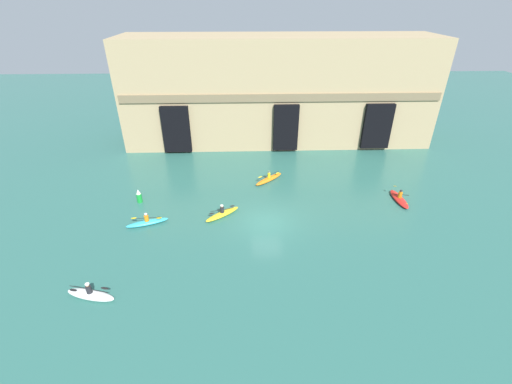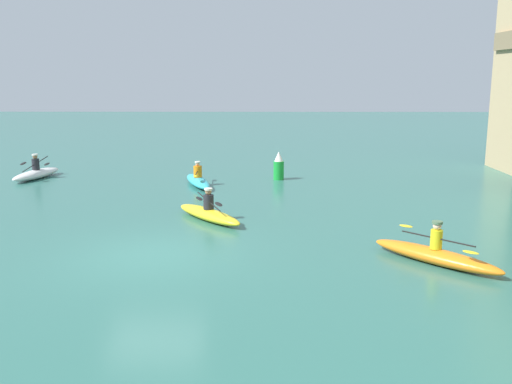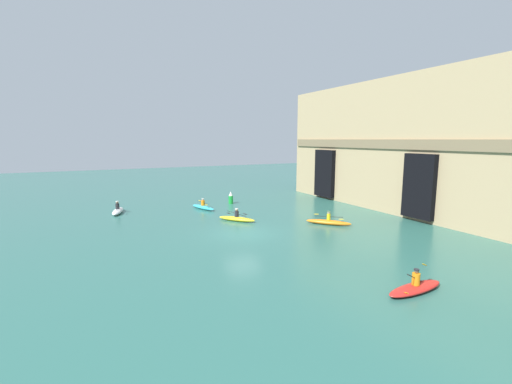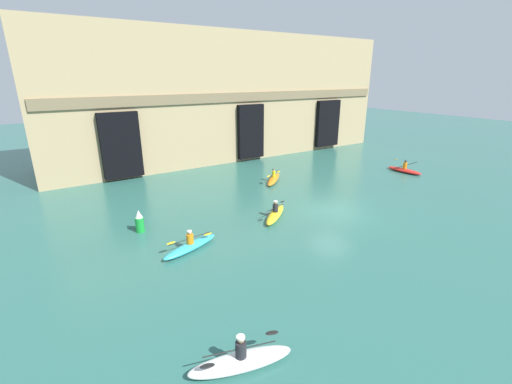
# 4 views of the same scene
# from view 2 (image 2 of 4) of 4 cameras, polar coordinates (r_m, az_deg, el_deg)

# --- Properties ---
(ground_plane) EXTENTS (120.00, 120.00, 0.00)m
(ground_plane) POSITION_cam_2_polar(r_m,az_deg,el_deg) (15.02, -10.21, -6.21)
(ground_plane) COLOR #2D665B
(kayak_white) EXTENTS (3.21, 1.53, 1.11)m
(kayak_white) POSITION_cam_2_polar(r_m,az_deg,el_deg) (27.43, -21.11, 1.76)
(kayak_white) COLOR white
(kayak_white) RESTS_ON ground
(kayak_yellow) EXTENTS (2.91, 2.54, 1.04)m
(kayak_yellow) POSITION_cam_2_polar(r_m,az_deg,el_deg) (18.27, -4.75, -2.13)
(kayak_yellow) COLOR yellow
(kayak_yellow) RESTS_ON ground
(kayak_orange) EXTENTS (3.00, 2.84, 1.07)m
(kayak_orange) POSITION_cam_2_polar(r_m,az_deg,el_deg) (14.75, 17.49, -6.00)
(kayak_orange) COLOR orange
(kayak_orange) RESTS_ON ground
(kayak_cyan) EXTENTS (3.29, 1.68, 1.03)m
(kayak_cyan) POSITION_cam_2_polar(r_m,az_deg,el_deg) (24.08, -5.83, 1.17)
(kayak_cyan) COLOR #33B2C6
(kayak_cyan) RESTS_ON ground
(marker_buoy) EXTENTS (0.46, 0.46, 1.26)m
(marker_buoy) POSITION_cam_2_polar(r_m,az_deg,el_deg) (25.33, 2.28, 2.56)
(marker_buoy) COLOR green
(marker_buoy) RESTS_ON ground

